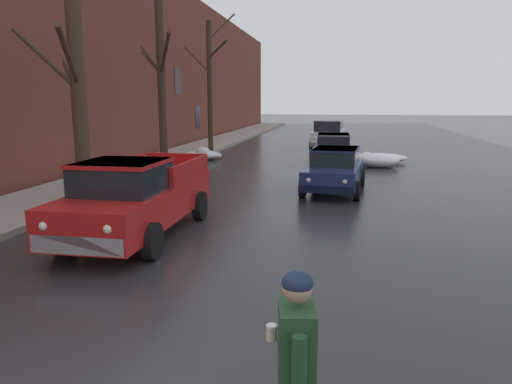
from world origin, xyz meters
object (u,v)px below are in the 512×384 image
Objects in this scene: sedan_darkblue_parked_kerbside_close at (335,169)px; pickup_truck_red_approaching_near_lane at (136,197)px; bare_tree_far_down_block at (210,85)px; bare_tree_mid_block at (161,85)px; pedestrian_with_coffee at (296,364)px; sedan_grey_parked_kerbside_mid at (333,148)px; suv_white_parked_far_down_block at (329,133)px; bare_tree_second_along_sidewalk at (77,94)px.

pickup_truck_red_approaching_near_lane is at bearing -124.30° from sedan_darkblue_parked_kerbside_close.
bare_tree_mid_block is at bearing -90.27° from bare_tree_far_down_block.
pickup_truck_red_approaching_near_lane is 7.57m from pedestrian_with_coffee.
sedan_darkblue_parked_kerbside_close is 0.99× the size of sedan_grey_parked_kerbside_mid.
pedestrian_with_coffee is at bearing -88.99° from suv_white_parked_far_down_block.
pedestrian_with_coffee is at bearing -52.82° from bare_tree_second_along_sidewalk.
sedan_darkblue_parked_kerbside_close is 14.22m from suv_white_parked_far_down_block.
sedan_darkblue_parked_kerbside_close is at bearing 25.11° from bare_tree_second_along_sidewalk.
pickup_truck_red_approaching_near_lane is 1.26× the size of sedan_darkblue_parked_kerbside_close.
bare_tree_far_down_block is at bearing 124.37° from sedan_darkblue_parked_kerbside_close.
bare_tree_second_along_sidewalk is at bearing -90.31° from bare_tree_far_down_block.
bare_tree_mid_block is 9.97m from pickup_truck_red_approaching_near_lane.
bare_tree_mid_block is 1.41× the size of suv_white_parked_far_down_block.
bare_tree_far_down_block is 4.35× the size of pedestrian_with_coffee.
pedestrian_with_coffee is at bearing -65.91° from bare_tree_mid_block.
suv_white_parked_far_down_block is at bearing 93.19° from sedan_grey_parked_kerbside_mid.
bare_tree_mid_block is (0.04, 6.32, 0.43)m from bare_tree_second_along_sidewalk.
suv_white_parked_far_down_block is (6.47, 11.21, -2.58)m from bare_tree_mid_block.
sedan_darkblue_parked_kerbside_close is (7.05, -3.00, -2.82)m from bare_tree_mid_block.
bare_tree_mid_block reaches higher than sedan_darkblue_parked_kerbside_close.
sedan_grey_parked_kerbside_mid is (6.92, 10.18, -2.39)m from bare_tree_second_along_sidewalk.
bare_tree_mid_block is at bearing -150.75° from sedan_grey_parked_kerbside_mid.
pedestrian_with_coffee is (6.94, -15.53, -2.54)m from bare_tree_mid_block.
bare_tree_second_along_sidewalk is 1.43× the size of sedan_grey_parked_kerbside_mid.
bare_tree_second_along_sidewalk reaches higher than sedan_grey_parked_kerbside_mid.
bare_tree_second_along_sidewalk is 13.61m from bare_tree_far_down_block.
sedan_darkblue_parked_kerbside_close is 12.53m from pedestrian_with_coffee.
pickup_truck_red_approaching_near_lane is 13.63m from sedan_grey_parked_kerbside_mid.
bare_tree_far_down_block reaches higher than suv_white_parked_far_down_block.
bare_tree_far_down_block is (0.07, 13.59, 0.65)m from bare_tree_second_along_sidewalk.
bare_tree_mid_block is at bearing 156.96° from sedan_darkblue_parked_kerbside_close.
bare_tree_mid_block is 8.17m from sedan_darkblue_parked_kerbside_close.
pedestrian_with_coffee reaches higher than sedan_darkblue_parked_kerbside_close.
bare_tree_second_along_sidewalk is 11.74m from pedestrian_with_coffee.
pickup_truck_red_approaching_near_lane is (2.81, -16.43, -2.91)m from bare_tree_far_down_block.
sedan_grey_parked_kerbside_mid is at bearing 55.79° from bare_tree_second_along_sidewalk.
pedestrian_with_coffee is (-0.11, -12.53, 0.28)m from sedan_darkblue_parked_kerbside_close.
sedan_grey_parked_kerbside_mid is at bearing 90.18° from pedestrian_with_coffee.
bare_tree_far_down_block reaches higher than sedan_grey_parked_kerbside_mid.
sedan_darkblue_parked_kerbside_close is 2.39× the size of pedestrian_with_coffee.
bare_tree_mid_block reaches higher than pedestrian_with_coffee.
bare_tree_mid_block is 17.20m from pedestrian_with_coffee.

